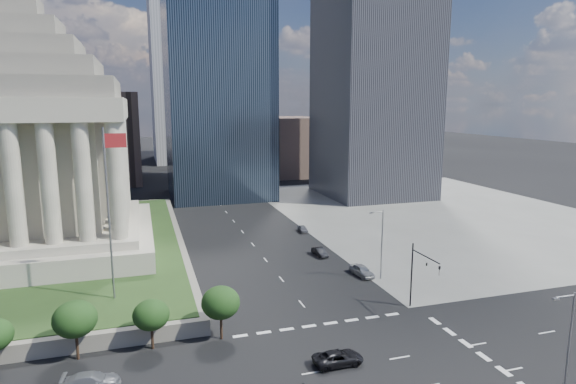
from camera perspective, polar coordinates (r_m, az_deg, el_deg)
name	(u,v)px	position (r m, az deg, el deg)	size (l,w,h in m)	color
ground	(210,193)	(136.56, -9.20, -0.08)	(500.00, 500.00, 0.00)	black
sidewalk_ne	(435,212)	(115.70, 17.05, -2.28)	(68.00, 90.00, 0.03)	slate
war_memorial	(29,125)	(82.72, -28.38, 7.05)	(34.00, 34.00, 39.00)	gray
flagpole	(110,205)	(58.35, -20.38, -1.44)	(2.52, 0.24, 20.00)	slate
midrise_glass	(217,83)	(129.84, -8.38, 12.71)	(26.00, 26.00, 60.00)	black
highrise_ne	(376,4)	(135.04, 10.39, 21.11)	(26.00, 28.00, 100.00)	black
building_filler_ne	(288,146)	(171.28, -0.03, 5.52)	(20.00, 30.00, 20.00)	brown
building_filler_nw	(100,138)	(163.90, -21.35, 6.00)	(24.00, 30.00, 28.00)	brown
traffic_signal_ne	(420,270)	(59.16, 15.40, -8.90)	(0.30, 5.74, 8.00)	black
street_lamp_south	(567,345)	(45.59, 30.20, -15.36)	(2.13, 0.22, 10.00)	slate
street_lamp_north	(381,240)	(68.72, 10.95, -5.65)	(2.13, 0.22, 10.00)	slate
pickup_truck	(338,358)	(48.47, 5.96, -18.98)	(2.25, 4.88, 1.35)	black
suv_grey	(92,381)	(48.01, -22.25, -20.01)	(4.88, 1.98, 1.42)	slate
parked_sedan_near	(362,270)	(71.03, 8.75, -9.18)	(4.62, 1.86, 1.57)	gray
parked_sedan_mid	(320,252)	(79.19, 3.80, -7.11)	(3.98, 1.39, 1.31)	black
parked_sedan_far	(303,229)	(93.52, 1.77, -4.38)	(1.46, 3.64, 1.24)	slate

